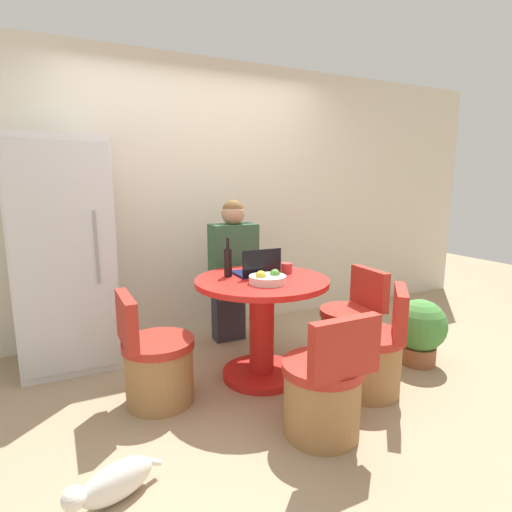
% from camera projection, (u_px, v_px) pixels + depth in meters
% --- Properties ---
extents(ground_plane, '(12.00, 12.00, 0.00)m').
position_uv_depth(ground_plane, '(262.00, 388.00, 2.86)').
color(ground_plane, '#9E8466').
extents(wall_back, '(7.00, 0.06, 2.60)m').
position_uv_depth(wall_back, '(199.00, 198.00, 3.89)').
color(wall_back, beige).
rests_on(wall_back, ground_plane).
extents(refrigerator, '(0.71, 0.66, 1.79)m').
position_uv_depth(refrigerator, '(65.00, 255.00, 3.12)').
color(refrigerator, silver).
rests_on(refrigerator, ground_plane).
extents(dining_table, '(0.97, 0.97, 0.76)m').
position_uv_depth(dining_table, '(262.00, 316.00, 2.94)').
color(dining_table, red).
rests_on(dining_table, ground_plane).
extents(chair_near_camera, '(0.47, 0.47, 0.76)m').
position_uv_depth(chair_near_camera, '(324.00, 393.00, 2.29)').
color(chair_near_camera, '#9E7042').
rests_on(chair_near_camera, ground_plane).
extents(chair_left_side, '(0.47, 0.47, 0.76)m').
position_uv_depth(chair_left_side, '(156.00, 366.00, 2.63)').
color(chair_left_side, '#9E7042').
rests_on(chair_left_side, ground_plane).
extents(chair_right_side, '(0.47, 0.47, 0.76)m').
position_uv_depth(chair_right_side, '(350.00, 330.00, 3.27)').
color(chair_right_side, '#9E7042').
rests_on(chair_right_side, ground_plane).
extents(chair_near_right_corner, '(0.54, 0.54, 0.76)m').
position_uv_depth(chair_near_right_corner, '(371.00, 357.00, 2.77)').
color(chair_near_right_corner, '#9E7042').
rests_on(chair_near_right_corner, ground_plane).
extents(person_seated, '(0.40, 0.37, 1.31)m').
position_uv_depth(person_seated, '(232.00, 267.00, 3.55)').
color(person_seated, '#2D2D38').
rests_on(person_seated, ground_plane).
extents(laptop, '(0.31, 0.25, 0.21)m').
position_uv_depth(laptop, '(257.00, 270.00, 3.00)').
color(laptop, '#141947').
rests_on(laptop, dining_table).
extents(fruit_bowl, '(0.26, 0.26, 0.10)m').
position_uv_depth(fruit_bowl, '(268.00, 279.00, 2.75)').
color(fruit_bowl, beige).
rests_on(fruit_bowl, dining_table).
extents(coffee_cup, '(0.08, 0.08, 0.08)m').
position_uv_depth(coffee_cup, '(287.00, 268.00, 3.07)').
color(coffee_cup, '#B2332D').
rests_on(coffee_cup, dining_table).
extents(bottle, '(0.06, 0.06, 0.29)m').
position_uv_depth(bottle, '(228.00, 261.00, 2.94)').
color(bottle, black).
rests_on(bottle, dining_table).
extents(cat, '(0.46, 0.24, 0.18)m').
position_uv_depth(cat, '(113.00, 483.00, 1.82)').
color(cat, white).
rests_on(cat, ground_plane).
extents(potted_plant, '(0.42, 0.42, 0.53)m').
position_uv_depth(potted_plant, '(420.00, 329.00, 3.21)').
color(potted_plant, '#935638').
rests_on(potted_plant, ground_plane).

